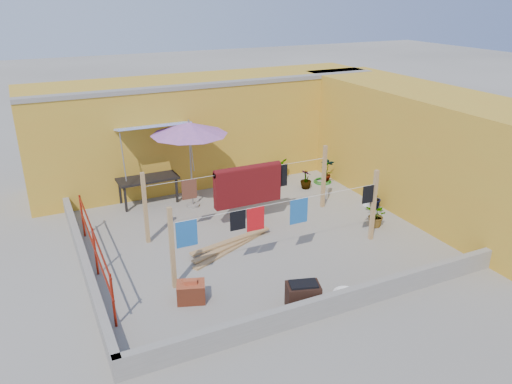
{
  "coord_description": "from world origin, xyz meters",
  "views": [
    {
      "loc": [
        -4.78,
        -10.1,
        5.7
      ],
      "look_at": [
        0.18,
        0.3,
        1.03
      ],
      "focal_mm": 35.0,
      "sensor_mm": 36.0,
      "label": 1
    }
  ],
  "objects_px": {
    "water_jug_a": "(324,194)",
    "white_basin": "(346,294)",
    "outdoor_table": "(147,180)",
    "brick_stack": "(191,292)",
    "water_jug_b": "(367,200)",
    "patio_umbrella": "(189,129)",
    "plant_back_a": "(277,170)",
    "brazier": "(303,296)",
    "green_hose": "(322,181)"
  },
  "relations": [
    {
      "from": "green_hose",
      "to": "plant_back_a",
      "type": "xyz_separation_m",
      "value": [
        -1.24,
        0.76,
        0.31
      ]
    },
    {
      "from": "plant_back_a",
      "to": "white_basin",
      "type": "bearing_deg",
      "value": -105.77
    },
    {
      "from": "white_basin",
      "to": "water_jug_b",
      "type": "height_order",
      "value": "water_jug_b"
    },
    {
      "from": "water_jug_a",
      "to": "water_jug_b",
      "type": "relative_size",
      "value": 0.95
    },
    {
      "from": "patio_umbrella",
      "to": "brick_stack",
      "type": "bearing_deg",
      "value": -109.14
    },
    {
      "from": "brick_stack",
      "to": "outdoor_table",
      "type": "bearing_deg",
      "value": 84.75
    },
    {
      "from": "brazier",
      "to": "white_basin",
      "type": "distance_m",
      "value": 1.02
    },
    {
      "from": "water_jug_b",
      "to": "patio_umbrella",
      "type": "bearing_deg",
      "value": 155.29
    },
    {
      "from": "brick_stack",
      "to": "plant_back_a",
      "type": "xyz_separation_m",
      "value": [
        4.65,
        5.22,
        0.15
      ]
    },
    {
      "from": "water_jug_a",
      "to": "water_jug_b",
      "type": "bearing_deg",
      "value": -49.55
    },
    {
      "from": "outdoor_table",
      "to": "water_jug_b",
      "type": "bearing_deg",
      "value": -27.22
    },
    {
      "from": "white_basin",
      "to": "plant_back_a",
      "type": "xyz_separation_m",
      "value": [
        1.81,
        6.4,
        0.3
      ]
    },
    {
      "from": "outdoor_table",
      "to": "water_jug_a",
      "type": "relative_size",
      "value": 5.13
    },
    {
      "from": "green_hose",
      "to": "plant_back_a",
      "type": "bearing_deg",
      "value": 148.58
    },
    {
      "from": "brick_stack",
      "to": "brazier",
      "type": "relative_size",
      "value": 0.89
    },
    {
      "from": "brick_stack",
      "to": "plant_back_a",
      "type": "bearing_deg",
      "value": 48.31
    },
    {
      "from": "white_basin",
      "to": "plant_back_a",
      "type": "distance_m",
      "value": 6.66
    },
    {
      "from": "patio_umbrella",
      "to": "brick_stack",
      "type": "height_order",
      "value": "patio_umbrella"
    },
    {
      "from": "brick_stack",
      "to": "water_jug_a",
      "type": "relative_size",
      "value": 1.94
    },
    {
      "from": "outdoor_table",
      "to": "white_basin",
      "type": "xyz_separation_m",
      "value": [
        2.37,
        -6.4,
        -0.67
      ]
    },
    {
      "from": "plant_back_a",
      "to": "brazier",
      "type": "bearing_deg",
      "value": -113.65
    },
    {
      "from": "patio_umbrella",
      "to": "outdoor_table",
      "type": "xyz_separation_m",
      "value": [
        -1.06,
        0.79,
        -1.54
      ]
    },
    {
      "from": "brazier",
      "to": "plant_back_a",
      "type": "distance_m",
      "value": 6.98
    },
    {
      "from": "brick_stack",
      "to": "white_basin",
      "type": "xyz_separation_m",
      "value": [
        2.85,
        -1.18,
        -0.16
      ]
    },
    {
      "from": "patio_umbrella",
      "to": "brazier",
      "type": "distance_m",
      "value": 5.95
    },
    {
      "from": "patio_umbrella",
      "to": "plant_back_a",
      "type": "distance_m",
      "value": 3.73
    },
    {
      "from": "water_jug_b",
      "to": "plant_back_a",
      "type": "height_order",
      "value": "plant_back_a"
    },
    {
      "from": "outdoor_table",
      "to": "white_basin",
      "type": "bearing_deg",
      "value": -69.71
    },
    {
      "from": "water_jug_a",
      "to": "brick_stack",
      "type": "bearing_deg",
      "value": -147.62
    },
    {
      "from": "outdoor_table",
      "to": "white_basin",
      "type": "height_order",
      "value": "outdoor_table"
    },
    {
      "from": "patio_umbrella",
      "to": "brick_stack",
      "type": "distance_m",
      "value": 5.12
    },
    {
      "from": "white_basin",
      "to": "green_hose",
      "type": "bearing_deg",
      "value": 61.59
    },
    {
      "from": "patio_umbrella",
      "to": "water_jug_a",
      "type": "xyz_separation_m",
      "value": [
        3.69,
        -1.12,
        -2.11
      ]
    },
    {
      "from": "water_jug_b",
      "to": "outdoor_table",
      "type": "bearing_deg",
      "value": 152.78
    },
    {
      "from": "patio_umbrella",
      "to": "water_jug_b",
      "type": "relative_size",
      "value": 7.16
    },
    {
      "from": "water_jug_a",
      "to": "green_hose",
      "type": "relative_size",
      "value": 0.58
    },
    {
      "from": "water_jug_b",
      "to": "green_hose",
      "type": "height_order",
      "value": "water_jug_b"
    },
    {
      "from": "outdoor_table",
      "to": "brazier",
      "type": "height_order",
      "value": "outdoor_table"
    },
    {
      "from": "outdoor_table",
      "to": "green_hose",
      "type": "distance_m",
      "value": 5.51
    },
    {
      "from": "brick_stack",
      "to": "water_jug_b",
      "type": "height_order",
      "value": "brick_stack"
    },
    {
      "from": "patio_umbrella",
      "to": "green_hose",
      "type": "relative_size",
      "value": 4.38
    },
    {
      "from": "water_jug_a",
      "to": "green_hose",
      "type": "distance_m",
      "value": 1.33
    },
    {
      "from": "water_jug_a",
      "to": "white_basin",
      "type": "bearing_deg",
      "value": -117.96
    },
    {
      "from": "water_jug_a",
      "to": "patio_umbrella",
      "type": "bearing_deg",
      "value": 163.16
    },
    {
      "from": "outdoor_table",
      "to": "brazier",
      "type": "relative_size",
      "value": 2.35
    },
    {
      "from": "brick_stack",
      "to": "water_jug_b",
      "type": "distance_m",
      "value": 6.49
    },
    {
      "from": "white_basin",
      "to": "water_jug_a",
      "type": "height_order",
      "value": "water_jug_a"
    },
    {
      "from": "brick_stack",
      "to": "water_jug_b",
      "type": "xyz_separation_m",
      "value": [
        6.05,
        2.36,
        -0.05
      ]
    },
    {
      "from": "patio_umbrella",
      "to": "water_jug_b",
      "type": "bearing_deg",
      "value": -24.71
    },
    {
      "from": "patio_umbrella",
      "to": "white_basin",
      "type": "bearing_deg",
      "value": -76.89
    }
  ]
}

